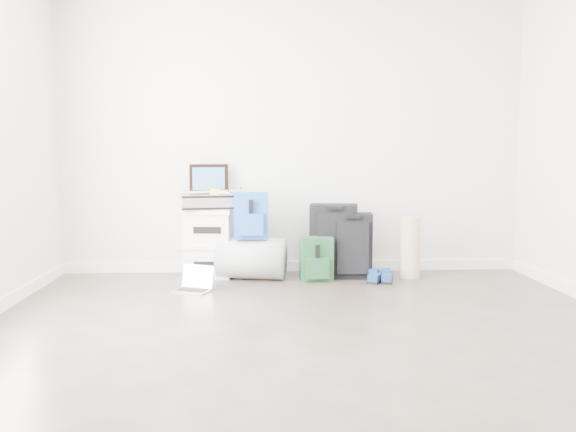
{
  "coord_description": "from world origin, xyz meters",
  "views": [
    {
      "loc": [
        -0.33,
        -3.47,
        1.18
      ],
      "look_at": [
        -0.07,
        1.9,
        0.61
      ],
      "focal_mm": 38.0,
      "sensor_mm": 36.0,
      "label": 1
    }
  ],
  "objects": [
    {
      "name": "rolled_rug",
      "position": [
        1.09,
        2.12,
        0.29
      ],
      "size": [
        0.19,
        0.19,
        0.57
      ],
      "primitive_type": "cylinder",
      "color": "tan",
      "rests_on": "ground"
    },
    {
      "name": "room_envelope",
      "position": [
        0.0,
        0.02,
        1.72
      ],
      "size": [
        4.52,
        5.02,
        2.71
      ],
      "color": "silver",
      "rests_on": "ground"
    },
    {
      "name": "painting",
      "position": [
        -0.81,
        2.38,
        0.93
      ],
      "size": [
        0.37,
        0.09,
        0.28
      ],
      "rotation": [
        0.0,
        0.0,
        0.18
      ],
      "color": "black",
      "rests_on": "briefcase"
    },
    {
      "name": "briefcase",
      "position": [
        -0.81,
        2.28,
        0.72
      ],
      "size": [
        0.53,
        0.42,
        0.14
      ],
      "primitive_type": "cube",
      "rotation": [
        0.0,
        0.0,
        0.14
      ],
      "color": "#B2B2B7",
      "rests_on": "boxes_stack"
    },
    {
      "name": "carry_on",
      "position": [
        0.54,
        2.14,
        0.31
      ],
      "size": [
        0.41,
        0.29,
        0.61
      ],
      "rotation": [
        0.0,
        0.0,
        -0.11
      ],
      "color": "black",
      "rests_on": "ground"
    },
    {
      "name": "laptop",
      "position": [
        -0.88,
        1.67,
        0.05
      ],
      "size": [
        0.36,
        0.31,
        0.21
      ],
      "rotation": [
        0.0,
        0.0,
        -0.41
      ],
      "color": "silver",
      "rests_on": "ground"
    },
    {
      "name": "boxes_stack",
      "position": [
        -0.81,
        2.28,
        0.33
      ],
      "size": [
        0.49,
        0.41,
        0.65
      ],
      "rotation": [
        0.0,
        0.0,
        -0.1
      ],
      "color": "white",
      "rests_on": "ground"
    },
    {
      "name": "ground",
      "position": [
        0.0,
        0.0,
        0.0
      ],
      "size": [
        5.0,
        5.0,
        0.0
      ],
      "primitive_type": "plane",
      "color": "#322A24",
      "rests_on": "ground"
    },
    {
      "name": "duffel_bag",
      "position": [
        -0.4,
        2.14,
        0.19
      ],
      "size": [
        0.68,
        0.5,
        0.38
      ],
      "primitive_type": "cylinder",
      "rotation": [
        0.0,
        1.57,
        -0.2
      ],
      "color": "#969A9E",
      "rests_on": "ground"
    },
    {
      "name": "large_suitcase",
      "position": [
        0.38,
        2.21,
        0.35
      ],
      "size": [
        0.48,
        0.34,
        0.69
      ],
      "rotation": [
        0.0,
        0.0,
        -0.14
      ],
      "color": "black",
      "rests_on": "ground"
    },
    {
      "name": "shoes",
      "position": [
        0.78,
        1.94,
        0.04
      ],
      "size": [
        0.28,
        0.26,
        0.08
      ],
      "rotation": [
        0.0,
        0.0,
        -0.39
      ],
      "color": "black",
      "rests_on": "ground"
    },
    {
      "name": "green_backpack",
      "position": [
        0.2,
        2.02,
        0.19
      ],
      "size": [
        0.31,
        0.24,
        0.4
      ],
      "rotation": [
        0.0,
        0.0,
        0.12
      ],
      "color": "#143722",
      "rests_on": "ground"
    },
    {
      "name": "blue_backpack",
      "position": [
        -0.4,
        2.11,
        0.59
      ],
      "size": [
        0.31,
        0.23,
        0.43
      ],
      "rotation": [
        0.0,
        0.0,
        -0.04
      ],
      "color": "#193FA3",
      "rests_on": "duffel_bag"
    },
    {
      "name": "drone",
      "position": [
        -0.73,
        2.26,
        0.81
      ],
      "size": [
        0.48,
        0.48,
        0.05
      ],
      "rotation": [
        0.0,
        0.0,
        -0.29
      ],
      "color": "gold",
      "rests_on": "briefcase"
    }
  ]
}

